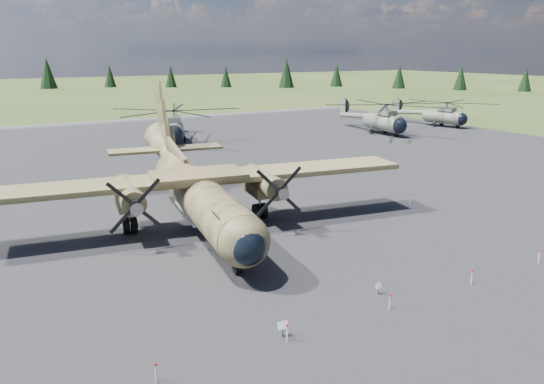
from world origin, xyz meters
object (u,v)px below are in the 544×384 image
helicopter_near (174,119)px  helicopter_far (444,109)px  helicopter_mid (384,113)px  transport_plane (195,185)px

helicopter_near → helicopter_far: bearing=11.2°
helicopter_far → helicopter_mid: bearing=173.9°
helicopter_mid → helicopter_near: bearing=167.5°
helicopter_near → helicopter_mid: size_ratio=1.06×
transport_plane → helicopter_mid: size_ratio=1.40×
transport_plane → helicopter_mid: bearing=41.1°
helicopter_far → transport_plane: bearing=-165.4°
helicopter_near → helicopter_mid: helicopter_mid is taller
helicopter_near → helicopter_far: (45.57, -6.96, -0.37)m
helicopter_near → helicopter_mid: (30.80, -8.44, 0.02)m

